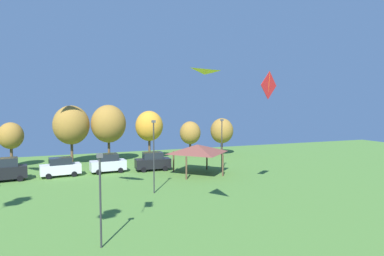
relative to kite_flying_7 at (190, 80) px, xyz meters
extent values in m
pyramid|color=yellow|center=(0.00, 0.00, 0.00)|extent=(1.72, 2.36, 0.32)
cube|color=red|center=(10.70, 7.01, 0.20)|extent=(2.45, 1.10, 2.66)
cylinder|color=orange|center=(10.70, 6.99, 0.20)|extent=(0.10, 0.20, 2.42)
cube|color=black|center=(-13.34, 21.30, -9.06)|extent=(4.18, 2.18, 1.33)
cube|color=#1E232D|center=(-13.34, 21.30, -7.93)|extent=(2.38, 1.83, 0.93)
cylinder|color=black|center=(-12.00, 20.59, -9.72)|extent=(0.66, 0.29, 0.64)
cylinder|color=black|center=(-12.20, 22.30, -9.72)|extent=(0.66, 0.29, 0.64)
cube|color=silver|center=(-7.84, 21.73, -9.16)|extent=(4.64, 2.24, 1.12)
cube|color=#1E232D|center=(-7.84, 21.73, -8.21)|extent=(2.62, 1.89, 0.79)
cylinder|color=black|center=(-6.37, 21.00, -9.72)|extent=(0.66, 0.29, 0.64)
cylinder|color=black|center=(-6.56, 22.76, -9.72)|extent=(0.66, 0.29, 0.64)
cylinder|color=black|center=(-9.13, 20.70, -9.72)|extent=(0.66, 0.29, 0.64)
cylinder|color=black|center=(-9.32, 22.46, -9.72)|extent=(0.66, 0.29, 0.64)
cube|color=silver|center=(-2.35, 22.10, -9.13)|extent=(4.37, 2.10, 1.18)
cube|color=#1E232D|center=(-2.35, 22.10, -8.13)|extent=(2.45, 1.83, 0.82)
cylinder|color=black|center=(-0.97, 21.27, -9.72)|extent=(0.65, 0.26, 0.64)
cylinder|color=black|center=(-1.09, 23.09, -9.72)|extent=(0.65, 0.26, 0.64)
cylinder|color=black|center=(-3.61, 21.10, -9.72)|extent=(0.65, 0.26, 0.64)
cylinder|color=black|center=(-3.73, 22.92, -9.72)|extent=(0.65, 0.26, 0.64)
cube|color=black|center=(3.14, 21.35, -9.12)|extent=(4.47, 1.96, 1.19)
cube|color=#1E232D|center=(3.14, 21.35, -8.11)|extent=(2.48, 1.74, 0.83)
cylinder|color=black|center=(4.47, 20.40, -9.72)|extent=(0.65, 0.24, 0.64)
cylinder|color=black|center=(4.54, 22.19, -9.72)|extent=(0.65, 0.24, 0.64)
cylinder|color=black|center=(1.75, 20.50, -9.72)|extent=(0.65, 0.24, 0.64)
cylinder|color=black|center=(1.81, 22.30, -9.72)|extent=(0.65, 0.24, 0.64)
cylinder|color=brown|center=(5.33, 14.95, -8.74)|extent=(0.20, 0.20, 2.60)
cylinder|color=brown|center=(9.88, 14.95, -8.74)|extent=(0.20, 0.20, 2.60)
cylinder|color=brown|center=(5.33, 19.55, -8.74)|extent=(0.20, 0.20, 2.60)
cylinder|color=brown|center=(9.88, 19.55, -8.74)|extent=(0.20, 0.20, 2.60)
pyramid|color=brown|center=(7.60, 17.25, -6.94)|extent=(5.89, 5.95, 1.00)
cylinder|color=#2D2D33|center=(0.41, 10.56, -6.68)|extent=(0.12, 0.12, 6.72)
cube|color=#4C4C51|center=(0.41, 10.56, -3.20)|extent=(0.36, 0.20, 0.24)
cylinder|color=#2D2D33|center=(11.05, 17.62, -6.87)|extent=(0.12, 0.12, 6.35)
cube|color=#4C4C51|center=(11.05, 17.62, -3.57)|extent=(0.36, 0.20, 0.24)
cylinder|color=#2D2D33|center=(-5.73, -0.33, -7.35)|extent=(0.12, 0.12, 5.37)
cube|color=#4C4C51|center=(-5.73, -0.33, -4.55)|extent=(0.36, 0.20, 0.24)
cylinder|color=brown|center=(-13.85, 29.92, -8.50)|extent=(0.36, 0.36, 3.09)
ellipsoid|color=olive|center=(-13.85, 29.92, -5.75)|extent=(3.20, 3.20, 3.52)
cylinder|color=brown|center=(-6.28, 29.73, -8.20)|extent=(0.36, 0.36, 3.68)
ellipsoid|color=olive|center=(-6.28, 29.73, -4.50)|extent=(4.95, 4.95, 5.44)
cylinder|color=brown|center=(-1.20, 29.68, -8.17)|extent=(0.36, 0.36, 3.74)
ellipsoid|color=olive|center=(-1.20, 29.68, -4.44)|extent=(4.96, 4.96, 5.46)
cylinder|color=brown|center=(4.95, 30.21, -8.27)|extent=(0.36, 0.36, 3.53)
ellipsoid|color=gold|center=(4.95, 30.21, -4.94)|extent=(4.19, 4.19, 4.61)
cylinder|color=brown|center=(11.84, 30.69, -8.77)|extent=(0.36, 0.36, 2.55)
ellipsoid|color=olive|center=(11.84, 30.69, -6.23)|extent=(3.36, 3.36, 3.70)
cylinder|color=brown|center=(17.40, 30.44, -8.75)|extent=(0.36, 0.36, 2.57)
ellipsoid|color=olive|center=(17.40, 30.44, -6.05)|extent=(3.80, 3.80, 4.18)
camera|label=1|loc=(-7.89, -20.61, -1.52)|focal=32.00mm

